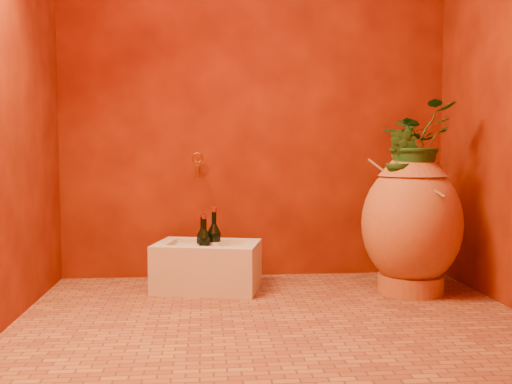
{
  "coord_description": "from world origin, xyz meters",
  "views": [
    {
      "loc": [
        -0.34,
        -2.71,
        0.81
      ],
      "look_at": [
        -0.06,
        0.35,
        0.6
      ],
      "focal_mm": 40.0,
      "sensor_mm": 36.0,
      "label": 1
    }
  ],
  "objects": [
    {
      "name": "wine_bottle_c",
      "position": [
        -0.35,
        0.62,
        0.26
      ],
      "size": [
        0.07,
        0.07,
        0.3
      ],
      "color": "black",
      "rests_on": "stone_basin"
    },
    {
      "name": "plant_side",
      "position": [
        0.76,
        0.38,
        0.77
      ],
      "size": [
        0.22,
        0.23,
        0.33
      ],
      "primitive_type": "imported",
      "rotation": [
        0.0,
        0.0,
        -0.98
      ],
      "color": "#1C4F1E",
      "rests_on": "amphora"
    },
    {
      "name": "stone_basin",
      "position": [
        -0.32,
        0.63,
        0.13
      ],
      "size": [
        0.67,
        0.54,
        0.28
      ],
      "rotation": [
        0.0,
        0.0,
        -0.23
      ],
      "color": "beige",
      "rests_on": "floor"
    },
    {
      "name": "wall_tap",
      "position": [
        -0.38,
        0.92,
        0.74
      ],
      "size": [
        0.07,
        0.15,
        0.16
      ],
      "color": "#9A6823",
      "rests_on": "wall_back"
    },
    {
      "name": "floor",
      "position": [
        0.0,
        0.0,
        0.0
      ],
      "size": [
        2.5,
        2.5,
        0.0
      ],
      "primitive_type": "plane",
      "color": "#9B5B32",
      "rests_on": "ground"
    },
    {
      "name": "wine_bottle_a",
      "position": [
        -0.28,
        0.62,
        0.27
      ],
      "size": [
        0.08,
        0.08,
        0.33
      ],
      "color": "black",
      "rests_on": "stone_basin"
    },
    {
      "name": "plant_main",
      "position": [
        0.87,
        0.45,
        0.87
      ],
      "size": [
        0.52,
        0.49,
        0.46
      ],
      "primitive_type": "imported",
      "rotation": [
        0.0,
        0.0,
        0.39
      ],
      "color": "#1C4F1E",
      "rests_on": "amphora"
    },
    {
      "name": "wine_bottle_b",
      "position": [
        -0.34,
        0.57,
        0.26
      ],
      "size": [
        0.07,
        0.07,
        0.3
      ],
      "color": "black",
      "rests_on": "stone_basin"
    },
    {
      "name": "wall_back",
      "position": [
        0.0,
        1.0,
        1.25
      ],
      "size": [
        2.5,
        0.02,
        2.5
      ],
      "primitive_type": "cube",
      "color": "#521104",
      "rests_on": "ground"
    },
    {
      "name": "amphora",
      "position": [
        0.85,
        0.45,
        0.41
      ],
      "size": [
        0.66,
        0.66,
        0.81
      ],
      "rotation": [
        0.0,
        0.0,
        -0.17
      ],
      "color": "#B66633",
      "rests_on": "floor"
    },
    {
      "name": "wall_left",
      "position": [
        -1.25,
        0.0,
        1.25
      ],
      "size": [
        0.02,
        2.0,
        2.5
      ],
      "primitive_type": "cube",
      "color": "#521104",
      "rests_on": "ground"
    }
  ]
}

